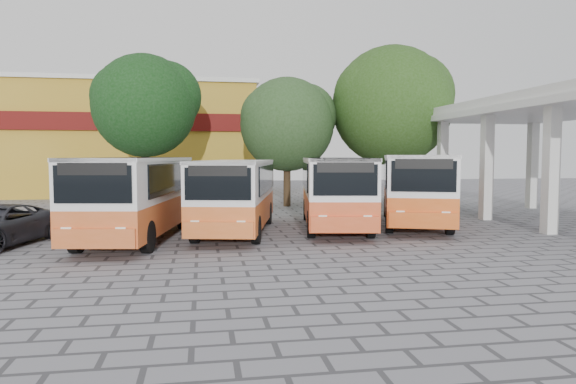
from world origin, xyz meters
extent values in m
plane|color=gray|center=(0.00, 0.00, 0.00)|extent=(90.00, 90.00, 0.00)
cube|color=silver|center=(7.85, 10.50, 2.50)|extent=(0.45, 0.45, 5.00)
cube|color=silver|center=(13.15, 10.50, 2.50)|extent=(0.45, 0.45, 5.00)
cube|color=silver|center=(10.50, 4.00, 5.20)|extent=(6.60, 15.60, 0.40)
cube|color=silver|center=(10.50, 4.00, 4.85)|extent=(6.80, 15.80, 0.30)
cube|color=#AF8620|center=(-11.00, 26.00, 4.00)|extent=(20.00, 10.00, 8.00)
cube|color=#590C0A|center=(-11.00, 20.90, 5.20)|extent=(20.00, 0.20, 1.20)
cube|color=silver|center=(-11.00, 26.00, 8.15)|extent=(20.40, 10.40, 0.30)
cube|color=#D45B25|center=(-7.06, 3.01, 0.88)|extent=(3.58, 8.07, 1.02)
cube|color=white|center=(-7.06, 3.01, 2.11)|extent=(3.58, 8.07, 1.43)
cube|color=white|center=(-7.06, 3.01, 2.77)|extent=(3.63, 8.07, 0.12)
cube|color=black|center=(-8.25, 3.01, 2.12)|extent=(1.10, 6.35, 1.02)
cube|color=black|center=(-5.87, 3.01, 2.12)|extent=(1.10, 6.35, 1.02)
cube|color=black|center=(-7.06, -0.91, 2.12)|extent=(2.07, 0.39, 1.02)
cube|color=black|center=(-7.06, -0.91, 2.53)|extent=(1.83, 0.36, 0.33)
cylinder|color=black|center=(-8.11, 0.48, 0.49)|extent=(0.27, 0.97, 0.97)
cylinder|color=black|center=(-6.01, 0.48, 0.49)|extent=(0.27, 0.97, 0.97)
cylinder|color=black|center=(-8.11, 5.54, 0.49)|extent=(0.27, 0.97, 0.97)
cylinder|color=black|center=(-6.01, 5.54, 0.49)|extent=(0.27, 0.97, 0.97)
cube|color=orange|center=(-3.58, 4.02, 0.85)|extent=(3.74, 7.79, 0.98)
cube|color=white|center=(-3.58, 4.02, 2.03)|extent=(3.74, 7.79, 1.38)
cube|color=white|center=(-3.58, 4.02, 2.66)|extent=(3.78, 7.80, 0.11)
cube|color=black|center=(-4.73, 4.02, 2.04)|extent=(1.32, 6.06, 0.98)
cube|color=black|center=(-2.44, 4.02, 2.04)|extent=(1.32, 6.06, 0.98)
cube|color=black|center=(-3.58, 0.26, 2.04)|extent=(1.98, 0.46, 0.98)
cube|color=black|center=(-3.58, 0.26, 2.43)|extent=(1.75, 0.42, 0.32)
cylinder|color=black|center=(-4.60, 1.59, 0.47)|extent=(0.26, 0.94, 0.94)
cylinder|color=black|center=(-2.57, 1.59, 0.47)|extent=(0.26, 0.94, 0.94)
cylinder|color=black|center=(-4.60, 6.45, 0.47)|extent=(0.26, 0.94, 0.94)
cylinder|color=black|center=(-2.57, 6.45, 0.47)|extent=(0.26, 0.94, 0.94)
cube|color=#DE4C1D|center=(0.39, 4.61, 0.87)|extent=(3.60, 8.01, 1.01)
cube|color=white|center=(0.39, 4.61, 2.09)|extent=(3.60, 8.01, 1.42)
cube|color=white|center=(0.39, 4.61, 2.74)|extent=(3.64, 8.02, 0.12)
cube|color=black|center=(-0.79, 4.61, 2.11)|extent=(1.13, 6.29, 1.01)
cube|color=black|center=(1.57, 4.61, 2.11)|extent=(1.13, 6.29, 1.01)
cube|color=black|center=(0.39, 0.73, 2.11)|extent=(2.06, 0.40, 1.01)
cube|color=black|center=(0.39, 0.73, 2.51)|extent=(1.82, 0.37, 0.33)
cylinder|color=black|center=(-0.65, 2.10, 0.48)|extent=(0.27, 0.97, 0.97)
cylinder|color=black|center=(1.44, 2.10, 0.48)|extent=(0.27, 0.97, 0.97)
cylinder|color=black|center=(-0.65, 7.12, 0.48)|extent=(0.27, 0.97, 0.97)
cylinder|color=black|center=(1.44, 7.12, 0.48)|extent=(0.27, 0.97, 0.97)
cube|color=#DB5312|center=(3.94, 5.02, 0.91)|extent=(4.94, 8.38, 1.05)
cube|color=white|center=(3.94, 5.02, 2.17)|extent=(4.94, 8.38, 1.48)
cube|color=white|center=(3.94, 5.02, 2.85)|extent=(4.99, 8.40, 0.12)
cube|color=black|center=(2.72, 5.02, 2.19)|extent=(2.25, 6.27, 1.05)
cube|color=black|center=(5.17, 5.02, 2.19)|extent=(2.25, 6.27, 1.05)
cube|color=black|center=(3.94, 0.98, 2.19)|extent=(2.05, 0.76, 1.05)
cube|color=black|center=(3.94, 0.98, 2.61)|extent=(1.82, 0.69, 0.34)
cylinder|color=black|center=(2.86, 2.41, 0.50)|extent=(0.28, 1.00, 1.00)
cylinder|color=black|center=(5.03, 2.41, 0.50)|extent=(0.28, 1.00, 1.00)
cylinder|color=black|center=(2.86, 7.63, 0.50)|extent=(0.28, 1.00, 1.00)
cylinder|color=black|center=(5.03, 7.63, 0.50)|extent=(0.28, 1.00, 1.00)
cylinder|color=#3A270F|center=(-7.95, 14.42, 2.02)|extent=(0.44, 0.44, 4.05)
sphere|color=black|center=(-7.95, 14.42, 5.66)|extent=(5.70, 5.70, 5.70)
sphere|color=black|center=(-6.81, 14.72, 6.23)|extent=(3.99, 3.99, 3.99)
sphere|color=black|center=(-8.94, 14.22, 6.09)|extent=(3.70, 3.70, 3.70)
cylinder|color=#42301D|center=(-0.02, 13.84, 1.72)|extent=(0.41, 0.41, 3.44)
sphere|color=#224019|center=(-0.02, 13.84, 4.68)|extent=(5.34, 5.34, 5.34)
sphere|color=#224019|center=(1.05, 14.14, 5.21)|extent=(3.74, 3.74, 3.74)
sphere|color=#224019|center=(-0.95, 13.64, 5.08)|extent=(3.47, 3.47, 3.47)
cylinder|color=#3D2C1B|center=(6.13, 13.55, 2.16)|extent=(0.45, 0.45, 4.31)
sphere|color=#214210|center=(6.13, 13.55, 5.80)|extent=(6.94, 6.94, 6.94)
sphere|color=#214210|center=(7.51, 13.85, 6.49)|extent=(4.86, 4.86, 4.86)
sphere|color=#214210|center=(4.91, 13.35, 6.32)|extent=(4.51, 4.51, 4.51)
camera|label=1|loc=(-4.81, -15.18, 2.87)|focal=32.00mm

